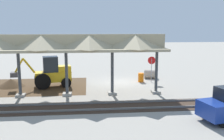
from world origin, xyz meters
TOP-DOWN VIEW (x-y plane):
  - ground_plane at (0.00, 0.00)m, footprint 120.00×120.00m
  - dirt_work_zone at (8.29, 0.95)m, footprint 9.95×7.00m
  - platform_canopy at (6.64, 4.33)m, footprint 19.48×3.20m
  - rail_tracks at (0.00, 7.59)m, footprint 60.00×2.58m
  - stop_sign at (-3.16, 0.17)m, footprint 0.75×0.16m
  - backhoe at (6.46, 1.29)m, footprint 5.32×2.29m
  - dirt_mound at (10.26, 0.65)m, footprint 5.26×5.26m
  - concrete_pipe at (-3.52, -1.58)m, footprint 1.48×1.35m
  - traffic_barrel at (-2.15, 0.03)m, footprint 0.56×0.56m

SIDE VIEW (x-z plane):
  - ground_plane at x=0.00m, z-range 0.00..0.00m
  - dirt_mound at x=10.26m, z-range -0.70..0.70m
  - dirt_work_zone at x=8.29m, z-range 0.00..0.01m
  - rail_tracks at x=0.00m, z-range -0.05..0.10m
  - traffic_barrel at x=-2.15m, z-range 0.00..0.90m
  - concrete_pipe at x=-3.52m, z-range 0.00..0.94m
  - backhoe at x=6.46m, z-range -0.15..2.67m
  - stop_sign at x=-3.16m, z-range 0.57..3.13m
  - platform_canopy at x=6.64m, z-range 1.72..6.62m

